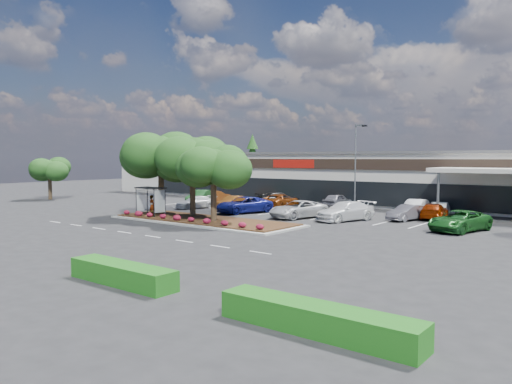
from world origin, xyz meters
The scene contains 32 objects.
ground centered at (0.00, 0.00, 0.00)m, with size 160.00×160.00×0.00m, color black.
retail_store centered at (0.06, 33.91, 3.15)m, with size 80.40×25.20×6.25m.
landscape_island centered at (-2.00, 4.00, 0.12)m, with size 18.00×6.00×0.26m.
lane_markings centered at (-0.14, 10.42, 0.01)m, with size 33.12×20.06×0.01m.
shrub_row centered at (-2.00, 1.90, 0.51)m, with size 17.00×0.80×0.50m, color maroon, non-canonical shape.
bus_shelter centered at (-7.50, 2.95, 2.31)m, with size 2.75×1.55×2.59m.
island_tree_west centered at (-8.00, 4.50, 4.21)m, with size 7.20×7.20×7.89m, color #123912, non-canonical shape.
island_tree_mid centered at (-4.50, 5.20, 3.92)m, with size 6.60×6.60×7.32m, color #123912, non-canonical shape.
island_tree_east centered at (-0.50, 3.70, 3.51)m, with size 5.80×5.80×6.50m, color #123912, non-canonical shape.
hedge_south_east centered at (10.00, -13.50, 0.45)m, with size 6.00×1.30×0.90m, color #165515.
hedge_south_mid centered at (20.00, -13.50, 0.45)m, with size 7.00×1.30×0.90m, color #165515.
tree_west_far centered at (-34.00, 8.00, 2.80)m, with size 4.80×4.80×5.61m, color #123912, non-canonical shape.
conifer_north_west centered at (-30.00, 46.00, 5.00)m, with size 4.40×4.40×10.00m, color #123912.
person_waiting centered at (-7.37, 2.84, 1.20)m, with size 0.68×0.45×1.87m, color #594C47.
light_pole centered at (5.23, 18.39, 3.91)m, with size 1.43×0.50×8.89m.
car_0 centered at (-13.62, 15.41, 0.85)m, with size 1.79×5.14×1.69m, color #1D4920.
car_1 centered at (-10.72, 11.77, 0.67)m, with size 1.87×4.59×1.33m, color silver.
car_2 centered at (-6.52, 13.10, 0.74)m, with size 1.56×4.48×1.48m, color brown.
car_3 centered at (-3.61, 11.46, 0.82)m, with size 2.72×5.89×1.64m, color navy.
car_4 centered at (2.94, 11.39, 0.81)m, with size 2.67×5.80×1.61m, color #B2B2B2.
car_5 centered at (7.27, 12.29, 0.84)m, with size 2.35×5.79×1.68m, color silver.
car_6 centered at (11.55, 15.78, 0.69)m, with size 1.47×4.21×1.39m, color #5A5860.
car_7 centered at (17.08, 12.02, 0.79)m, with size 2.62×5.69×1.58m, color #19561C.
car_8 centered at (17.28, 11.37, 0.69)m, with size 1.64×4.07×1.39m, color #184C1F.
car_9 centered at (-14.04, 18.53, 0.73)m, with size 1.54×4.40×1.45m, color brown.
car_10 centered at (-5.08, 19.60, 0.79)m, with size 2.21×5.43×1.58m, color black.
car_11 centered at (-3.64, 17.81, 0.77)m, with size 2.55×5.52×1.54m, color #652909.
car_12 centered at (1.14, 22.04, 0.79)m, with size 1.86×4.63×1.58m, color slate.
car_13 centered at (5.15, 17.75, 0.67)m, with size 1.59×3.95×1.35m, color silver.
car_14 centered at (10.71, 20.86, 0.77)m, with size 1.62×4.66×1.53m, color silver.
car_15 centered at (12.64, 21.34, 0.67)m, with size 1.41×4.05×1.33m, color #9CA2A8.
car_16 centered at (13.05, 18.27, 0.71)m, with size 2.00×4.91×1.42m, color #6C1D02.
Camera 1 is at (28.06, -26.93, 5.59)m, focal length 35.00 mm.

